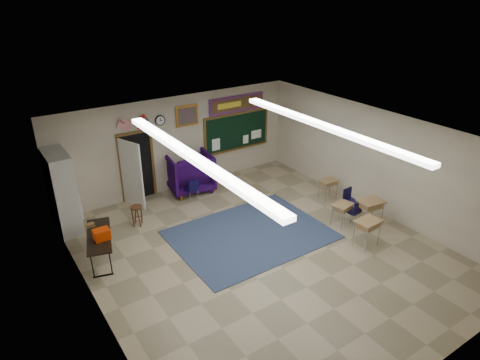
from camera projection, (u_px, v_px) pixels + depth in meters
floor at (262, 251)px, 10.66m from camera, size 9.00×9.00×0.00m
back_wall at (178, 143)px, 13.42m from camera, size 8.00×0.04×3.00m
front_wall at (437, 309)px, 6.64m from camera, size 8.00×0.04×3.00m
left_wall at (93, 253)px, 8.01m from camera, size 0.04×9.00×3.00m
right_wall at (377, 162)px, 12.05m from camera, size 0.04×9.00×3.00m
ceiling at (265, 138)px, 9.40m from camera, size 8.00×9.00×0.04m
area_rug at (250, 234)px, 11.36m from camera, size 4.00×3.00×0.02m
fluorescent_strips at (265, 140)px, 9.42m from camera, size 3.86×6.00×0.10m
doorway at (136, 168)px, 12.73m from camera, size 1.10×0.89×2.16m
chalkboard at (237, 132)px, 14.51m from camera, size 2.55×0.14×1.30m
bulletin_board at (237, 104)px, 14.10m from camera, size 2.10×0.05×0.55m
framed_art_print at (187, 116)px, 13.21m from camera, size 0.75×0.05×0.65m
wall_clock at (160, 120)px, 12.75m from camera, size 0.32×0.05×0.32m
wall_flags at (133, 121)px, 12.25m from camera, size 1.16×0.06×0.70m
storage_cabinet at (62, 192)px, 11.22m from camera, size 0.59×1.25×2.20m
wingback_armchair at (189, 172)px, 13.59m from camera, size 1.51×1.55×1.25m
student_chair_reading at (192, 190)px, 13.01m from camera, size 0.38×0.38×0.73m
student_chair_desk_a at (353, 212)px, 11.74m from camera, size 0.40×0.40×0.74m
student_chair_desk_b at (351, 202)px, 12.27m from camera, size 0.40×0.40×0.75m
student_desk_front_left at (342, 213)px, 11.66m from camera, size 0.63×0.53×0.66m
student_desk_front_right at (328, 188)px, 13.13m from camera, size 0.54×0.42×0.63m
student_desk_back_left at (367, 232)px, 10.72m from camera, size 0.65×0.51×0.75m
student_desk_back_right at (369, 212)px, 11.58m from camera, size 0.73×0.59×0.80m
folding_table at (101, 246)px, 10.23m from camera, size 0.97×1.72×0.93m
wooden_stool at (137, 215)px, 11.70m from camera, size 0.33×0.33×0.58m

